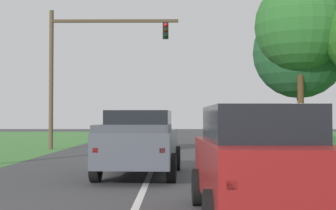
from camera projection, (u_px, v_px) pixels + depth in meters
The scene contains 8 objects.
ground_plane at pixel (153, 167), 17.40m from camera, with size 120.00×120.00×0.00m, color #424244.
red_suv_near at pixel (259, 159), 8.52m from camera, with size 2.22×4.56×1.94m.
pickup_truck_lead at pixel (140, 142), 14.77m from camera, with size 2.46×5.19×1.95m.
traffic_light at pixel (84, 58), 27.56m from camera, with size 7.17×0.40×7.72m.
keep_moving_sign at pixel (297, 120), 23.23m from camera, with size 0.60×0.09×2.54m.
oak_tree_right at pixel (299, 52), 30.20m from camera, with size 5.63×5.63×8.56m.
crossing_suv_far at pixel (251, 132), 28.74m from camera, with size 4.20×2.03×1.70m.
extra_tree_1 at pixel (300, 26), 28.15m from camera, with size 5.14×5.14×9.55m.
Camera 1 is at (0.74, -5.48, 1.73)m, focal length 53.22 mm.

